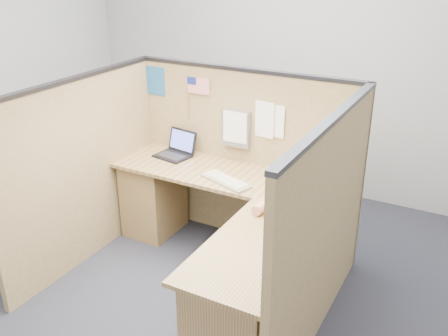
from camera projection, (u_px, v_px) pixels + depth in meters
The scene contains 13 objects.
floor at pixel (185, 293), 3.79m from camera, with size 5.00×5.00×0.00m, color #1F222D.
wall_back at pixel (300, 58), 5.05m from camera, with size 5.00×5.00×0.00m, color #A6A8AC.
cubicle_partitions at pixel (212, 181), 3.83m from camera, with size 2.06×1.83×1.53m.
l_desk at pixel (224, 237), 3.78m from camera, with size 1.95×1.75×0.73m.
laptop at pixel (176, 149), 4.40m from camera, with size 0.33×0.32×0.21m.
keyboard at pixel (226, 181), 3.88m from camera, with size 0.46×0.29×0.03m.
mouse at pixel (275, 194), 3.65m from camera, with size 0.11×0.07×0.05m, color silver.
hand_forearm at pixel (269, 200), 3.53m from camera, with size 0.11×0.40×0.08m.
blue_poster at pixel (155, 81), 4.43m from camera, with size 0.19×0.00×0.25m, color #1F558E.
american_flag at pixel (196, 87), 4.23m from camera, with size 0.22×0.01×0.38m.
file_holder at pixel (236, 128), 4.17m from camera, with size 0.25×0.05×0.32m.
paper_left at pixel (261, 119), 4.05m from camera, with size 0.24×0.00×0.30m, color white.
paper_right at pixel (272, 121), 4.01m from camera, with size 0.21×0.00×0.27m, color white.
Camera 1 is at (1.74, -2.58, 2.38)m, focal length 40.00 mm.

